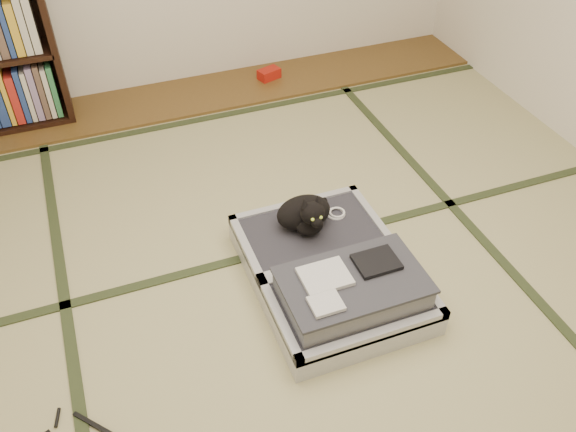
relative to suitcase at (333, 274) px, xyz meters
name	(u,v)px	position (x,y,z in m)	size (l,w,h in m)	color
floor	(305,309)	(-0.16, -0.07, -0.10)	(4.50, 4.50, 0.00)	tan
wood_strip	(194,96)	(-0.16, 1.93, -0.09)	(4.00, 0.50, 0.02)	brown
red_item	(269,74)	(0.39, 1.96, -0.04)	(0.15, 0.09, 0.07)	#AF190E
tatami_borders	(269,238)	(-0.16, 0.43, -0.09)	(4.00, 4.50, 0.01)	#2D381E
suitcase	(333,274)	(0.00, 0.00, 0.00)	(0.69, 0.91, 0.27)	#B7B8BC
cat	(306,214)	(-0.02, 0.29, 0.13)	(0.30, 0.31, 0.25)	black
cable_coil	(336,213)	(0.16, 0.33, 0.05)	(0.10, 0.10, 0.02)	white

